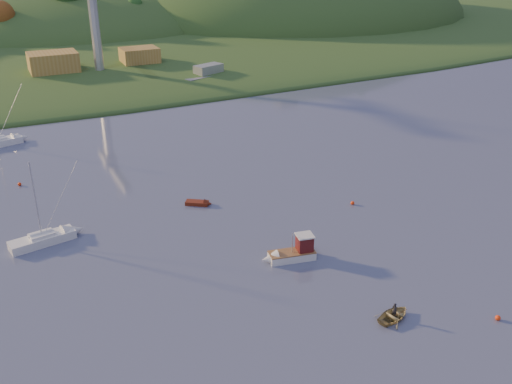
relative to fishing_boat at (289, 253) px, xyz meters
name	(u,v)px	position (x,y,z in m)	size (l,w,h in m)	color
far_shore	(35,23)	(-2.19, 202.25, -0.84)	(620.00, 220.00, 1.50)	#274B1E
shore_slope	(62,50)	(-2.19, 137.25, -0.84)	(640.00, 150.00, 7.00)	#274B1E
hill_center	(70,28)	(7.81, 182.25, -0.84)	(140.00, 120.00, 36.00)	#274B1E
hill_right	(287,19)	(92.81, 167.25, -0.84)	(150.00, 130.00, 60.00)	#274B1E
hillside_trees	(52,40)	(-2.19, 157.25, -0.84)	(280.00, 50.00, 32.00)	#204E1B
wharf	(111,73)	(2.81, 94.25, 0.36)	(42.00, 16.00, 2.40)	slate
shed_west	(53,63)	(-10.19, 95.25, 3.96)	(11.00, 8.00, 4.80)	#A47B36
shed_east	(140,56)	(10.81, 96.25, 3.56)	(9.00, 7.00, 4.00)	#A47B36
dock_crane	(94,8)	(-0.19, 90.64, 16.34)	(3.20, 28.00, 20.30)	#B7B7BC
fishing_boat	(289,253)	(0.00, 0.00, 0.00)	(6.19, 2.93, 3.80)	silver
sailboat_near	(42,239)	(-23.60, 15.63, -0.16)	(7.55, 3.49, 10.10)	silver
canoe	(394,315)	(3.66, -13.43, -0.46)	(2.63, 3.68, 0.76)	tan
paddler	(394,312)	(3.66, -13.43, -0.11)	(0.53, 0.35, 1.46)	black
red_tender	(202,203)	(-3.42, 17.13, -0.59)	(3.57, 2.97, 1.19)	#5B1D0D
work_vessel	(209,76)	(22.97, 80.25, 0.61)	(16.84, 10.57, 4.08)	#4E5667
buoy_0	(498,318)	(12.15, -17.85, -0.59)	(0.50, 0.50, 0.50)	red
buoy_1	(353,203)	(14.38, 8.45, -0.59)	(0.50, 0.50, 0.50)	red
buoy_3	(19,184)	(-24.32, 34.40, -0.59)	(0.50, 0.50, 0.50)	red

